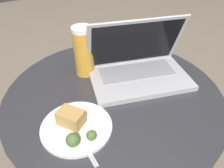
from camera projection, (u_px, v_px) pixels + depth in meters
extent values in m
cylinder|color=black|center=(113.00, 139.00, 0.89)|extent=(0.09, 0.09, 0.47)
cylinder|color=#2D2D33|center=(113.00, 94.00, 0.74)|extent=(0.73, 0.73, 0.02)
cube|color=silver|center=(73.00, 123.00, 0.62)|extent=(0.17, 0.15, 0.00)
cube|color=#B2B2B7|center=(140.00, 78.00, 0.78)|extent=(0.39, 0.29, 0.02)
cube|color=gray|center=(137.00, 71.00, 0.80)|extent=(0.29, 0.17, 0.00)
cube|color=#B2B2B7|center=(135.00, 43.00, 0.77)|extent=(0.35, 0.17, 0.20)
cube|color=black|center=(136.00, 43.00, 0.77)|extent=(0.32, 0.15, 0.18)
cylinder|color=gold|center=(84.00, 53.00, 0.78)|extent=(0.07, 0.07, 0.17)
cylinder|color=white|center=(82.00, 29.00, 0.72)|extent=(0.07, 0.07, 0.01)
cylinder|color=white|center=(77.00, 127.00, 0.61)|extent=(0.20, 0.20, 0.01)
cube|color=tan|center=(71.00, 118.00, 0.60)|extent=(0.08, 0.08, 0.04)
sphere|color=#4C6B33|center=(91.00, 135.00, 0.56)|extent=(0.03, 0.03, 0.03)
sphere|color=#4C6B33|center=(73.00, 140.00, 0.55)|extent=(0.04, 0.04, 0.04)
cube|color=#B2B2B7|center=(85.00, 146.00, 0.56)|extent=(0.01, 0.14, 0.00)
cube|color=#B2B2B7|center=(70.00, 121.00, 0.63)|extent=(0.03, 0.06, 0.00)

